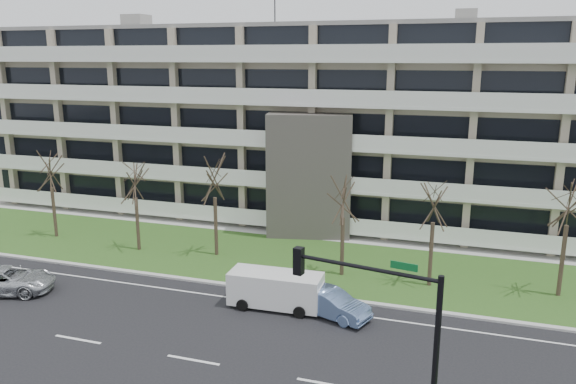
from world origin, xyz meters
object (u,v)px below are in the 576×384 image
(silver_pickup, at_px, (6,280))
(white_van, at_px, (277,287))
(blue_sedan, at_px, (330,303))
(traffic_signal, at_px, (385,322))

(silver_pickup, height_order, white_van, white_van)
(blue_sedan, bearing_deg, white_van, 106.70)
(silver_pickup, xyz_separation_m, white_van, (15.06, 2.83, 0.41))
(silver_pickup, relative_size, white_van, 1.05)
(blue_sedan, relative_size, traffic_signal, 0.67)
(silver_pickup, distance_m, traffic_signal, 22.70)
(blue_sedan, relative_size, white_van, 0.85)
(white_van, distance_m, traffic_signal, 11.02)
(silver_pickup, distance_m, white_van, 15.33)
(blue_sedan, bearing_deg, traffic_signal, -135.26)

